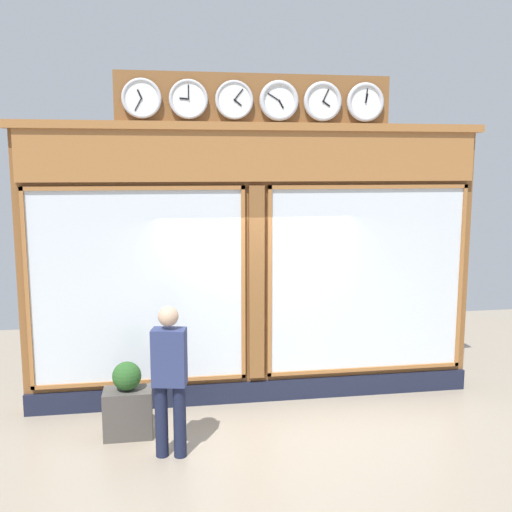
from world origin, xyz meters
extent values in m
cube|color=brown|center=(0.00, -0.15, 1.80)|extent=(5.99, 0.30, 3.60)
cube|color=#191E33|center=(0.00, 0.02, 0.14)|extent=(5.99, 0.08, 0.28)
cube|color=#A56936|center=(0.00, 0.04, 3.28)|extent=(5.87, 0.08, 0.64)
cube|color=#A56936|center=(0.00, 0.02, 3.65)|extent=(6.11, 0.20, 0.10)
cube|color=silver|center=(-1.52, 0.01, 1.63)|extent=(2.65, 0.02, 2.46)
cube|color=#A56936|center=(-1.52, 0.04, 2.88)|extent=(2.75, 0.04, 0.05)
cube|color=#A56936|center=(-1.52, 0.04, 0.37)|extent=(2.75, 0.04, 0.05)
cube|color=#A56936|center=(-2.87, 0.04, 1.63)|extent=(0.05, 0.04, 2.56)
cube|color=#A56936|center=(-0.18, 0.04, 1.63)|extent=(0.05, 0.04, 2.56)
cube|color=silver|center=(1.52, 0.01, 1.63)|extent=(2.65, 0.02, 2.46)
cube|color=#A56936|center=(1.52, 0.04, 2.88)|extent=(2.75, 0.04, 0.05)
cube|color=#A56936|center=(1.52, 0.04, 0.37)|extent=(2.75, 0.04, 0.05)
cube|color=#A56936|center=(2.87, 0.04, 1.63)|extent=(0.05, 0.04, 2.56)
cube|color=#A56936|center=(0.18, 0.04, 1.63)|extent=(0.05, 0.04, 2.56)
cube|color=brown|center=(0.00, 0.03, 1.63)|extent=(0.20, 0.10, 2.56)
cube|color=brown|center=(0.00, -0.02, 3.97)|extent=(3.50, 0.06, 0.67)
cylinder|color=white|center=(-1.41, 0.06, 3.97)|extent=(0.40, 0.02, 0.40)
torus|color=silver|center=(-1.41, 0.06, 3.97)|extent=(0.50, 0.06, 0.50)
cube|color=black|center=(-1.42, 0.07, 4.02)|extent=(0.04, 0.01, 0.11)
cube|color=black|center=(-1.42, 0.07, 4.05)|extent=(0.03, 0.01, 0.17)
sphere|color=black|center=(-1.41, 0.08, 3.97)|extent=(0.02, 0.02, 0.02)
cylinder|color=white|center=(-0.85, 0.06, 3.97)|extent=(0.40, 0.02, 0.40)
torus|color=silver|center=(-0.85, 0.06, 3.97)|extent=(0.50, 0.06, 0.50)
cube|color=black|center=(-0.89, 0.07, 3.94)|extent=(0.10, 0.01, 0.07)
cube|color=black|center=(-0.88, 0.07, 4.04)|extent=(0.08, 0.01, 0.16)
sphere|color=black|center=(-0.85, 0.08, 3.97)|extent=(0.02, 0.02, 0.02)
cylinder|color=white|center=(-0.28, 0.06, 3.97)|extent=(0.40, 0.02, 0.40)
torus|color=silver|center=(-0.28, 0.06, 3.97)|extent=(0.50, 0.07, 0.50)
cube|color=black|center=(-0.31, 0.07, 3.92)|extent=(0.07, 0.01, 0.10)
cube|color=black|center=(-0.21, 0.07, 4.01)|extent=(0.15, 0.01, 0.10)
sphere|color=black|center=(-0.28, 0.08, 3.97)|extent=(0.02, 0.02, 0.02)
cylinder|color=white|center=(0.28, 0.06, 3.97)|extent=(0.40, 0.02, 0.40)
torus|color=silver|center=(0.28, 0.06, 3.97)|extent=(0.48, 0.04, 0.48)
cube|color=black|center=(0.24, 0.07, 3.93)|extent=(0.10, 0.01, 0.08)
cube|color=black|center=(0.23, 0.07, 4.03)|extent=(0.12, 0.01, 0.14)
sphere|color=black|center=(0.28, 0.08, 3.97)|extent=(0.02, 0.02, 0.02)
cylinder|color=white|center=(0.85, 0.06, 3.97)|extent=(0.40, 0.02, 0.40)
torus|color=silver|center=(0.85, 0.06, 3.97)|extent=(0.48, 0.05, 0.48)
cube|color=black|center=(0.90, 0.07, 3.97)|extent=(0.11, 0.01, 0.02)
cube|color=black|center=(0.85, 0.07, 4.05)|extent=(0.01, 0.01, 0.17)
sphere|color=black|center=(0.85, 0.08, 3.97)|extent=(0.02, 0.02, 0.02)
cylinder|color=white|center=(1.41, 0.06, 3.97)|extent=(0.40, 0.02, 0.40)
torus|color=silver|center=(1.41, 0.06, 3.97)|extent=(0.48, 0.05, 0.48)
cube|color=black|center=(1.44, 0.07, 4.02)|extent=(0.06, 0.01, 0.11)
cube|color=black|center=(1.45, 0.07, 3.89)|extent=(0.09, 0.01, 0.15)
sphere|color=black|center=(1.41, 0.08, 3.97)|extent=(0.02, 0.02, 0.02)
cylinder|color=#191E38|center=(1.26, 1.35, 0.41)|extent=(0.14, 0.14, 0.82)
cylinder|color=#191E38|center=(1.06, 1.39, 0.41)|extent=(0.14, 0.14, 0.82)
cube|color=navy|center=(1.16, 1.37, 1.13)|extent=(0.40, 0.29, 0.62)
sphere|color=tan|center=(1.16, 1.37, 1.58)|extent=(0.22, 0.22, 0.22)
cube|color=#4C4742|center=(1.65, 0.80, 0.28)|extent=(0.56, 0.36, 0.57)
sphere|color=#285623|center=(1.65, 0.80, 0.74)|extent=(0.34, 0.34, 0.34)
camera|label=1|loc=(1.20, 7.51, 3.15)|focal=41.32mm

